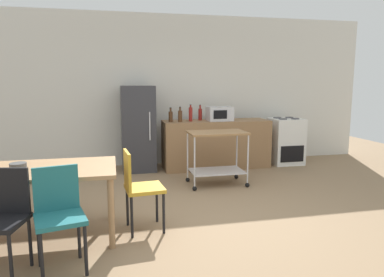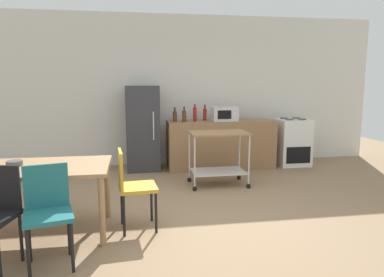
{
  "view_description": "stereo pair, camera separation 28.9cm",
  "coord_description": "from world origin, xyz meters",
  "px_view_note": "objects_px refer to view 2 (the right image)",
  "views": [
    {
      "loc": [
        -1.0,
        -3.78,
        1.61
      ],
      "look_at": [
        0.12,
        1.2,
        0.8
      ],
      "focal_mm": 33.16,
      "sensor_mm": 36.0,
      "label": 1
    },
    {
      "loc": [
        -0.72,
        -3.83,
        1.61
      ],
      "look_at": [
        0.12,
        1.2,
        0.8
      ],
      "focal_mm": 33.16,
      "sensor_mm": 36.0,
      "label": 2
    }
  ],
  "objects_px": {
    "dining_table": "(36,174)",
    "bottle_soda": "(184,116)",
    "stove_oven": "(292,142)",
    "kitchen_cart": "(218,149)",
    "refrigerator": "(143,128)",
    "bottle_olive_oil": "(175,116)",
    "bottle_sesame_oil": "(195,114)",
    "bottle_soy_sauce": "(205,114)",
    "fruit_bowl": "(14,163)",
    "microwave": "(224,114)",
    "chair_teal": "(48,208)",
    "chair_mustard": "(132,184)"
  },
  "relations": [
    {
      "from": "dining_table",
      "to": "bottle_soda",
      "type": "distance_m",
      "value": 3.2
    },
    {
      "from": "bottle_soda",
      "to": "stove_oven",
      "type": "bearing_deg",
      "value": 3.12
    },
    {
      "from": "dining_table",
      "to": "kitchen_cart",
      "type": "relative_size",
      "value": 1.65
    },
    {
      "from": "kitchen_cart",
      "to": "dining_table",
      "type": "bearing_deg",
      "value": -147.24
    },
    {
      "from": "refrigerator",
      "to": "bottle_olive_oil",
      "type": "height_order",
      "value": "refrigerator"
    },
    {
      "from": "bottle_sesame_oil",
      "to": "bottle_soy_sauce",
      "type": "relative_size",
      "value": 1.05
    },
    {
      "from": "bottle_olive_oil",
      "to": "fruit_bowl",
      "type": "bearing_deg",
      "value": -128.01
    },
    {
      "from": "bottle_soy_sauce",
      "to": "microwave",
      "type": "xyz_separation_m",
      "value": [
        0.34,
        -0.14,
        0.01
      ]
    },
    {
      "from": "kitchen_cart",
      "to": "bottle_sesame_oil",
      "type": "height_order",
      "value": "bottle_sesame_oil"
    },
    {
      "from": "dining_table",
      "to": "microwave",
      "type": "height_order",
      "value": "microwave"
    },
    {
      "from": "bottle_soda",
      "to": "bottle_sesame_oil",
      "type": "xyz_separation_m",
      "value": [
        0.21,
        0.05,
        0.02
      ]
    },
    {
      "from": "chair_teal",
      "to": "stove_oven",
      "type": "xyz_separation_m",
      "value": [
        3.83,
        3.31,
        -0.07
      ]
    },
    {
      "from": "chair_teal",
      "to": "microwave",
      "type": "bearing_deg",
      "value": 39.18
    },
    {
      "from": "microwave",
      "to": "chair_mustard",
      "type": "bearing_deg",
      "value": -123.39
    },
    {
      "from": "chair_mustard",
      "to": "bottle_olive_oil",
      "type": "height_order",
      "value": "bottle_olive_oil"
    },
    {
      "from": "chair_teal",
      "to": "microwave",
      "type": "distance_m",
      "value": 4.09
    },
    {
      "from": "dining_table",
      "to": "refrigerator",
      "type": "bearing_deg",
      "value": 66.47
    },
    {
      "from": "chair_teal",
      "to": "bottle_olive_oil",
      "type": "xyz_separation_m",
      "value": [
        1.51,
        3.26,
        0.48
      ]
    },
    {
      "from": "bottle_soy_sauce",
      "to": "stove_oven",
      "type": "bearing_deg",
      "value": -2.43
    },
    {
      "from": "refrigerator",
      "to": "bottle_soda",
      "type": "xyz_separation_m",
      "value": [
        0.74,
        -0.2,
        0.24
      ]
    },
    {
      "from": "stove_oven",
      "to": "fruit_bowl",
      "type": "relative_size",
      "value": 5.58
    },
    {
      "from": "dining_table",
      "to": "bottle_soda",
      "type": "height_order",
      "value": "bottle_soda"
    },
    {
      "from": "bottle_olive_oil",
      "to": "bottle_soy_sauce",
      "type": "height_order",
      "value": "bottle_soy_sauce"
    },
    {
      "from": "dining_table",
      "to": "fruit_bowl",
      "type": "height_order",
      "value": "fruit_bowl"
    },
    {
      "from": "dining_table",
      "to": "bottle_soy_sauce",
      "type": "bearing_deg",
      "value": 49.15
    },
    {
      "from": "dining_table",
      "to": "stove_oven",
      "type": "bearing_deg",
      "value": 32.9
    },
    {
      "from": "bottle_soda",
      "to": "microwave",
      "type": "height_order",
      "value": "bottle_soda"
    },
    {
      "from": "chair_teal",
      "to": "bottle_olive_oil",
      "type": "bearing_deg",
      "value": 51.2
    },
    {
      "from": "dining_table",
      "to": "bottle_soda",
      "type": "xyz_separation_m",
      "value": [
        1.93,
        2.53,
        0.34
      ]
    },
    {
      "from": "chair_teal",
      "to": "bottle_soda",
      "type": "distance_m",
      "value": 3.64
    },
    {
      "from": "stove_oven",
      "to": "microwave",
      "type": "xyz_separation_m",
      "value": [
        -1.4,
        -0.07,
        0.58
      ]
    },
    {
      "from": "stove_oven",
      "to": "bottle_soy_sauce",
      "type": "height_order",
      "value": "bottle_soy_sauce"
    },
    {
      "from": "stove_oven",
      "to": "bottle_olive_oil",
      "type": "bearing_deg",
      "value": -178.78
    },
    {
      "from": "chair_teal",
      "to": "chair_mustard",
      "type": "xyz_separation_m",
      "value": [
        0.73,
        0.65,
        0.0
      ]
    },
    {
      "from": "bottle_sesame_oil",
      "to": "dining_table",
      "type": "bearing_deg",
      "value": -129.61
    },
    {
      "from": "chair_mustard",
      "to": "bottle_soda",
      "type": "xyz_separation_m",
      "value": [
        0.95,
        2.54,
        0.49
      ]
    },
    {
      "from": "dining_table",
      "to": "bottle_olive_oil",
      "type": "bearing_deg",
      "value": 55.75
    },
    {
      "from": "bottle_olive_oil",
      "to": "bottle_soy_sauce",
      "type": "relative_size",
      "value": 0.88
    },
    {
      "from": "kitchen_cart",
      "to": "stove_oven",
      "type": "bearing_deg",
      "value": 33.08
    },
    {
      "from": "bottle_soda",
      "to": "bottle_soy_sauce",
      "type": "distance_m",
      "value": 0.46
    },
    {
      "from": "microwave",
      "to": "kitchen_cart",
      "type": "bearing_deg",
      "value": -108.86
    },
    {
      "from": "bottle_sesame_oil",
      "to": "stove_oven",
      "type": "bearing_deg",
      "value": 1.9
    },
    {
      "from": "fruit_bowl",
      "to": "chair_teal",
      "type": "bearing_deg",
      "value": -56.68
    },
    {
      "from": "kitchen_cart",
      "to": "fruit_bowl",
      "type": "relative_size",
      "value": 5.52
    },
    {
      "from": "chair_teal",
      "to": "bottle_sesame_oil",
      "type": "xyz_separation_m",
      "value": [
        1.88,
        3.24,
        0.52
      ]
    },
    {
      "from": "bottle_sesame_oil",
      "to": "bottle_soda",
      "type": "bearing_deg",
      "value": -165.59
    },
    {
      "from": "kitchen_cart",
      "to": "bottle_soy_sauce",
      "type": "height_order",
      "value": "bottle_soy_sauce"
    },
    {
      "from": "chair_mustard",
      "to": "bottle_olive_oil",
      "type": "distance_m",
      "value": 2.76
    },
    {
      "from": "chair_teal",
      "to": "bottle_soy_sauce",
      "type": "xyz_separation_m",
      "value": [
        2.09,
        3.38,
        0.5
      ]
    },
    {
      "from": "chair_teal",
      "to": "stove_oven",
      "type": "bearing_deg",
      "value": 26.89
    }
  ]
}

